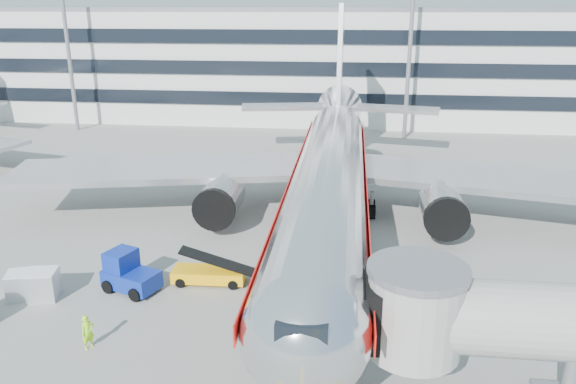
# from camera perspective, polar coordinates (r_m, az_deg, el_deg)

# --- Properties ---
(ground) EXTENTS (180.00, 180.00, 0.00)m
(ground) POSITION_cam_1_polar(r_m,az_deg,el_deg) (32.33, 3.27, -10.96)
(ground) COLOR gray
(ground) RESTS_ON ground
(lead_in_line) EXTENTS (0.25, 70.00, 0.01)m
(lead_in_line) POSITION_cam_1_polar(r_m,az_deg,el_deg) (41.32, 4.11, -4.16)
(lead_in_line) COLOR yellow
(lead_in_line) RESTS_ON ground
(main_jet) EXTENTS (50.95, 48.70, 16.06)m
(main_jet) POSITION_cam_1_polar(r_m,az_deg,el_deg) (41.53, 4.36, 2.15)
(main_jet) COLOR silver
(main_jet) RESTS_ON ground
(terminal) EXTENTS (150.00, 24.25, 15.60)m
(terminal) POSITION_cam_1_polar(r_m,az_deg,el_deg) (86.46, 5.75, 13.03)
(terminal) COLOR silver
(terminal) RESTS_ON ground
(light_mast_west) EXTENTS (2.40, 1.20, 25.45)m
(light_mast_west) POSITION_cam_1_polar(r_m,az_deg,el_deg) (79.03, -21.81, 16.51)
(light_mast_west) COLOR gray
(light_mast_west) RESTS_ON ground
(light_mast_centre) EXTENTS (2.40, 1.20, 25.45)m
(light_mast_centre) POSITION_cam_1_polar(r_m,az_deg,el_deg) (70.44, 12.51, 17.25)
(light_mast_centre) COLOR gray
(light_mast_centre) RESTS_ON ground
(belt_loader) EXTENTS (4.58, 1.78, 2.18)m
(belt_loader) POSITION_cam_1_polar(r_m,az_deg,el_deg) (34.23, -8.03, -8.18)
(belt_loader) COLOR #FFB20A
(belt_loader) RESTS_ON ground
(baggage_tug) EXTENTS (3.61, 2.93, 2.38)m
(baggage_tug) POSITION_cam_1_polar(r_m,az_deg,el_deg) (34.24, -15.91, -7.97)
(baggage_tug) COLOR navy
(baggage_tug) RESTS_ON ground
(cargo_container_right) EXTENTS (1.83, 1.83, 1.54)m
(cargo_container_right) POSITION_cam_1_polar(r_m,az_deg,el_deg) (35.69, -25.47, -8.50)
(cargo_container_right) COLOR silver
(cargo_container_right) RESTS_ON ground
(cargo_container_front) EXTENTS (1.84, 1.84, 1.66)m
(cargo_container_front) POSITION_cam_1_polar(r_m,az_deg,el_deg) (35.06, -23.60, -8.60)
(cargo_container_front) COLOR silver
(cargo_container_front) RESTS_ON ground
(ramp_worker) EXTENTS (0.70, 0.77, 1.76)m
(ramp_worker) POSITION_cam_1_polar(r_m,az_deg,el_deg) (29.51, -19.69, -13.26)
(ramp_worker) COLOR #A8FF1A
(ramp_worker) RESTS_ON ground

